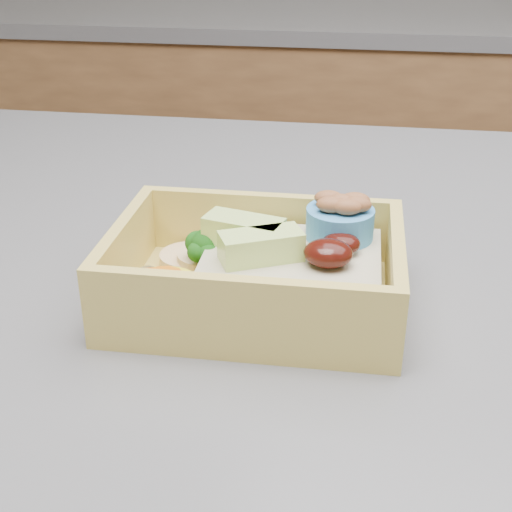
# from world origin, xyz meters

# --- Properties ---
(back_cabinets) EXTENTS (3.20, 0.62, 2.30)m
(back_cabinets) POSITION_xyz_m (0.00, 1.23, 0.89)
(back_cabinets) COLOR brown
(back_cabinets) RESTS_ON ground
(bento_box) EXTENTS (0.18, 0.13, 0.07)m
(bento_box) POSITION_xyz_m (0.12, -0.10, 0.94)
(bento_box) COLOR #CFB655
(bento_box) RESTS_ON island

